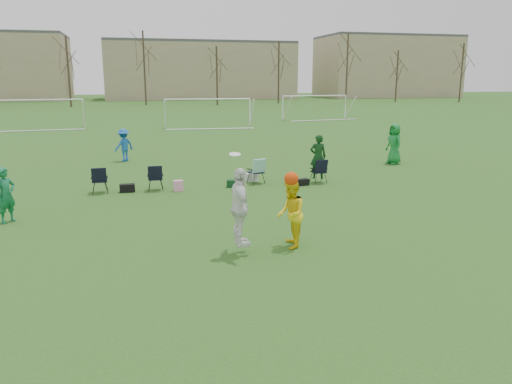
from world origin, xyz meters
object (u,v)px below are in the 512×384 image
object	(u,v)px
fielder_blue	(124,145)
goal_left	(37,106)
fielder_green_near	(6,195)
center_contest	(266,210)
goal_right	(315,100)
fielder_green_far	(394,144)
goal_mid	(208,105)

from	to	relation	value
fielder_blue	goal_left	world-z (taller)	goal_left
fielder_green_near	fielder_blue	distance (m)	11.10
fielder_blue	center_contest	bearing A→B (deg)	64.54
goal_right	fielder_blue	bearing A→B (deg)	-137.43
fielder_green_far	goal_right	world-z (taller)	goal_right
center_contest	goal_mid	distance (m)	31.98
goal_mid	fielder_blue	bearing A→B (deg)	-108.09
center_contest	goal_left	distance (m)	35.42
goal_mid	goal_right	distance (m)	13.42
fielder_green_near	fielder_blue	size ratio (longest dim) A/B	0.99
fielder_blue	goal_right	distance (m)	29.75
center_contest	fielder_blue	bearing A→B (deg)	103.19
fielder_blue	goal_right	xyz separation A→B (m)	(18.89, 22.96, 1.10)
fielder_green_far	goal_right	xyz separation A→B (m)	(5.98, 26.99, 0.93)
fielder_blue	center_contest	world-z (taller)	center_contest
goal_left	goal_mid	distance (m)	14.14
fielder_green_near	fielder_green_far	bearing A→B (deg)	-27.08
fielder_blue	fielder_green_far	xyz separation A→B (m)	(12.91, -4.03, 0.17)
fielder_green_near	center_contest	bearing A→B (deg)	-81.47
goal_mid	fielder_green_near	bearing A→B (deg)	-106.10
fielder_green_far	goal_mid	world-z (taller)	goal_mid
center_contest	fielder_green_far	bearing A→B (deg)	48.85
fielder_blue	fielder_green_far	world-z (taller)	fielder_green_far
fielder_green_near	goal_right	bearing A→B (deg)	7.33
fielder_green_near	goal_left	xyz separation A→B (m)	(-3.90, 29.59, 1.11)
goal_right	fielder_green_far	bearing A→B (deg)	-110.49
fielder_green_far	center_contest	distance (m)	14.33
fielder_green_near	goal_left	size ratio (longest dim) A/B	0.22
fielder_blue	goal_mid	xyz separation A→B (m)	(6.89, 16.96, 1.10)
fielder_green_near	goal_left	world-z (taller)	goal_left
goal_mid	goal_left	bearing A→B (deg)	175.87
fielder_blue	goal_mid	distance (m)	18.34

